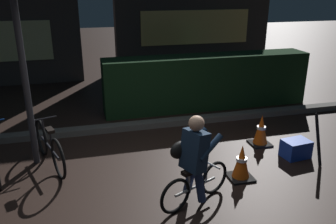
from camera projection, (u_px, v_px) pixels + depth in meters
ground_plane at (165, 185)px, 5.09m from camera, size 40.00×40.00×0.00m
sidewalk_curb at (138, 125)px, 7.06m from camera, size 12.00×0.24×0.12m
hedge_row at (207, 82)px, 8.12m from camera, size 4.80×0.70×1.23m
storefront_right at (194, 2)px, 11.54m from camera, size 5.29×0.54×4.37m
street_post at (26, 86)px, 5.28m from camera, size 0.10×0.10×2.59m
parked_bike_center_left at (49, 146)px, 5.53m from camera, size 0.58×1.51×0.73m
traffic_cone_near at (241, 162)px, 5.18m from camera, size 0.36×0.36×0.55m
traffic_cone_far at (261, 130)px, 6.28m from camera, size 0.36×0.36×0.57m
blue_crate at (296, 149)px, 5.86m from camera, size 0.47×0.37×0.30m
cyclist at (194, 160)px, 4.47m from camera, size 1.10×0.56×1.25m
closed_umbrella at (318, 139)px, 5.60m from camera, size 0.07×0.34×0.81m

